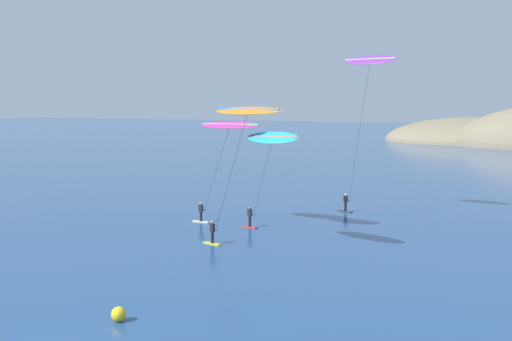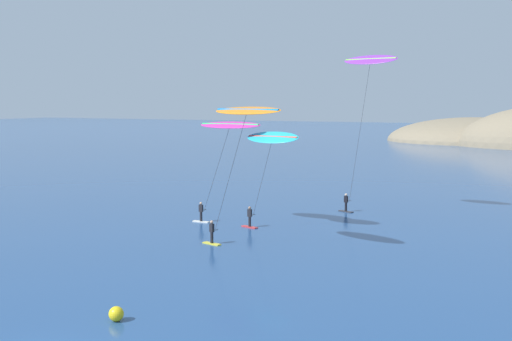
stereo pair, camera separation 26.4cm
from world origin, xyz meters
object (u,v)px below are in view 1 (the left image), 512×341
object	(u,v)px
kitesurfer_cyan	(271,145)
marker_buoy	(119,314)
kitesurfer_orange	(245,120)
kitesurfer_purple	(368,72)
kitesurfer_magenta	(228,131)

from	to	relation	value
kitesurfer_cyan	marker_buoy	world-z (taller)	kitesurfer_cyan
kitesurfer_orange	kitesurfer_purple	distance (m)	18.60
kitesurfer_orange	kitesurfer_cyan	size ratio (longest dim) A/B	1.26
kitesurfer_orange	kitesurfer_magenta	bearing A→B (deg)	126.18
kitesurfer_orange	kitesurfer_purple	bearing A→B (deg)	81.20
kitesurfer_cyan	kitesurfer_purple	size ratio (longest dim) A/B	0.55
kitesurfer_purple	marker_buoy	distance (m)	35.11
kitesurfer_cyan	marker_buoy	distance (m)	23.45
marker_buoy	kitesurfer_cyan	bearing A→B (deg)	97.54
kitesurfer_cyan	kitesurfer_purple	world-z (taller)	kitesurfer_purple
kitesurfer_orange	kitesurfer_cyan	xyz separation A→B (m)	(-1.73, 7.52, -2.14)
kitesurfer_orange	kitesurfer_cyan	bearing A→B (deg)	102.94
kitesurfer_orange	marker_buoy	bearing A→B (deg)	-85.25
kitesurfer_orange	kitesurfer_purple	xyz separation A→B (m)	(2.78, 17.99, 3.80)
kitesurfer_orange	kitesurfer_cyan	distance (m)	8.01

